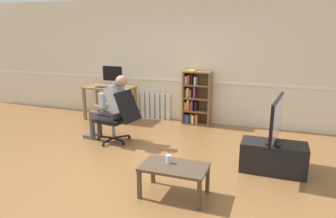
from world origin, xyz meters
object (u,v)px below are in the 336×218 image
(office_chair, at_px, (120,115))
(tv_screen, at_px, (277,120))
(computer_mouse, at_px, (117,88))
(tv_stand, at_px, (273,157))
(coffee_table, at_px, (174,170))
(drinking_glass, at_px, (169,159))
(imac_monitor, at_px, (113,74))
(computer_desk, at_px, (110,92))
(radiator, at_px, (153,105))
(bookshelf, at_px, (195,99))
(keyboard, at_px, (105,87))
(person_seated, at_px, (111,106))

(office_chair, distance_m, tv_screen, 2.67)
(computer_mouse, bearing_deg, tv_stand, -24.43)
(coffee_table, relative_size, drinking_glass, 7.86)
(imac_monitor, xyz_separation_m, coffee_table, (2.45, -2.84, -0.69))
(tv_stand, bearing_deg, drinking_glass, -138.73)
(imac_monitor, bearing_deg, tv_screen, -25.76)
(computer_mouse, bearing_deg, office_chair, -59.37)
(computer_desk, xyz_separation_m, drinking_glass, (2.41, -2.71, -0.19))
(radiator, bearing_deg, drinking_glass, -64.09)
(bookshelf, height_order, radiator, bookshelf)
(tv_stand, bearing_deg, keyboard, 157.62)
(keyboard, distance_m, bookshelf, 2.03)
(computer_desk, distance_m, computer_mouse, 0.32)
(computer_desk, distance_m, coffee_table, 3.74)
(radiator, xyz_separation_m, tv_stand, (2.72, -2.04, -0.09))
(computer_mouse, xyz_separation_m, office_chair, (0.72, -1.22, -0.25))
(computer_mouse, distance_m, coffee_table, 3.49)
(imac_monitor, height_order, drinking_glass, imac_monitor)
(imac_monitor, xyz_separation_m, bookshelf, (1.89, 0.21, -0.47))
(keyboard, height_order, coffee_table, keyboard)
(radiator, bearing_deg, tv_screen, -36.82)
(person_seated, height_order, tv_screen, person_seated)
(computer_mouse, bearing_deg, radiator, 38.53)
(bookshelf, distance_m, drinking_glass, 3.04)
(computer_desk, bearing_deg, coffee_table, -47.82)
(imac_monitor, relative_size, office_chair, 0.55)
(radiator, xyz_separation_m, coffee_table, (1.60, -3.15, 0.03))
(tv_stand, height_order, drinking_glass, drinking_glass)
(computer_desk, height_order, computer_mouse, computer_mouse)
(coffee_table, bearing_deg, office_chair, 136.84)
(computer_desk, height_order, office_chair, office_chair)
(computer_desk, bearing_deg, drinking_glass, -48.34)
(bookshelf, xyz_separation_m, coffee_table, (0.56, -3.05, -0.22))
(person_seated, height_order, tv_stand, person_seated)
(computer_mouse, relative_size, tv_screen, 0.10)
(computer_mouse, xyz_separation_m, radiator, (0.64, 0.51, -0.47))
(computer_mouse, distance_m, office_chair, 1.44)
(bookshelf, bearing_deg, coffee_table, -79.60)
(tv_stand, bearing_deg, coffee_table, -135.05)
(radiator, relative_size, tv_screen, 0.86)
(computer_mouse, bearing_deg, tv_screen, -24.42)
(tv_stand, distance_m, drinking_glass, 1.63)
(drinking_glass, bearing_deg, bookshelf, 98.85)
(person_seated, bearing_deg, tv_screen, 91.55)
(drinking_glass, bearing_deg, tv_screen, 41.23)
(computer_mouse, height_order, office_chair, office_chair)
(person_seated, xyz_separation_m, coffee_table, (1.71, -1.45, -0.32))
(keyboard, height_order, tv_stand, keyboard)
(bookshelf, distance_m, tv_stand, 2.58)
(radiator, distance_m, drinking_glass, 3.45)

